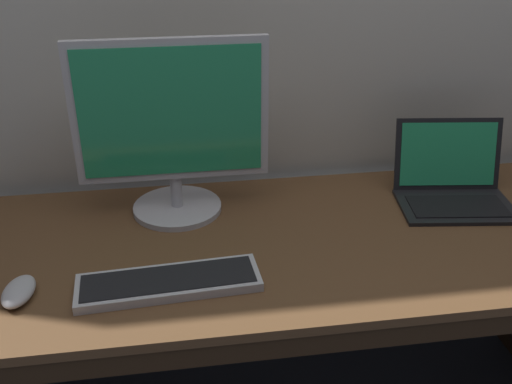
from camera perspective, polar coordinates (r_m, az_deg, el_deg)
The scene contains 5 objects.
desk at distance 1.66m, azimuth 4.58°, elevation -11.40°, with size 1.84×0.71×0.73m.
laptop_black at distance 1.78m, azimuth 18.66°, elevation 0.61°, with size 0.35×0.30×0.22m.
external_monitor at distance 1.56m, azimuth -8.19°, elevation 5.96°, with size 0.51×0.25×0.49m.
wired_keyboard at distance 1.36m, azimuth -8.49°, elevation -8.72°, with size 0.42×0.15×0.02m.
computer_mouse at distance 1.41m, azimuth -22.14°, elevation -8.98°, with size 0.07×0.12×0.03m, color #B7B7BC.
Camera 1 is at (-0.32, -1.27, 1.53)m, focal length 41.00 mm.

